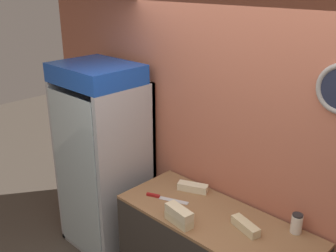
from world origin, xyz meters
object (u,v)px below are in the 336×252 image
sandwich_stack_bottom (179,219)px  sandwich_stack_middle (179,212)px  beverage_cooler (107,148)px  sandwich_flat_right (193,187)px  sandwich_flat_left (245,226)px  chefs_knife (161,197)px  condiment_jar (297,223)px

sandwich_stack_bottom → sandwich_stack_middle: size_ratio=1.00×
beverage_cooler → sandwich_stack_middle: beverage_cooler is taller
beverage_cooler → sandwich_flat_right: (1.00, 0.16, -0.12)m
beverage_cooler → sandwich_flat_left: (1.66, -0.00, -0.12)m
sandwich_flat_left → chefs_knife: size_ratio=0.73×
sandwich_stack_bottom → condiment_jar: bearing=36.6°
sandwich_stack_bottom → chefs_knife: sandwich_stack_bottom is taller
sandwich_stack_middle → sandwich_flat_left: size_ratio=0.97×
sandwich_stack_middle → condiment_jar: 0.87m
chefs_knife → condiment_jar: (1.06, 0.36, 0.07)m
sandwich_stack_middle → condiment_jar: bearing=36.6°
sandwich_stack_middle → condiment_jar: size_ratio=1.66×
chefs_knife → condiment_jar: size_ratio=2.36×
sandwich_stack_middle → sandwich_flat_left: 0.51m
condiment_jar → sandwich_flat_right: bearing=-175.6°
sandwich_flat_left → chefs_knife: 0.78m
chefs_knife → sandwich_flat_left: bearing=8.7°
sandwich_stack_middle → sandwich_flat_right: (-0.24, 0.45, -0.07)m
sandwich_stack_middle → sandwich_flat_right: sandwich_stack_middle is taller
beverage_cooler → sandwich_flat_right: bearing=9.3°
beverage_cooler → condiment_jar: 1.96m
condiment_jar → sandwich_stack_middle: bearing=-143.4°
chefs_knife → sandwich_flat_right: bearing=68.6°
chefs_knife → condiment_jar: condiment_jar is taller
sandwich_stack_bottom → chefs_knife: size_ratio=0.70×
sandwich_stack_middle → chefs_knife: sandwich_stack_middle is taller
sandwich_stack_bottom → sandwich_stack_middle: (0.00, 0.00, 0.07)m
sandwich_stack_bottom → sandwich_flat_right: 0.51m
sandwich_stack_middle → sandwich_flat_left: sandwich_stack_middle is taller
sandwich_stack_bottom → sandwich_flat_right: bearing=118.6°
beverage_cooler → sandwich_stack_bottom: (1.24, -0.28, -0.12)m
sandwich_flat_right → condiment_jar: (0.94, 0.07, 0.04)m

